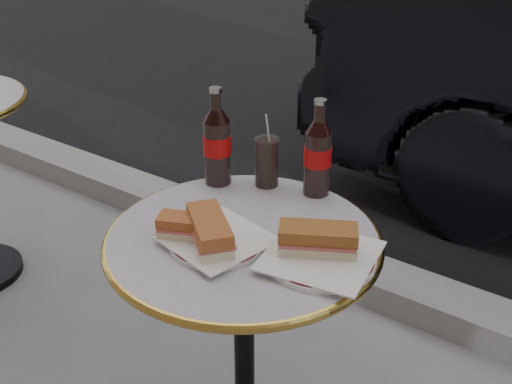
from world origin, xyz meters
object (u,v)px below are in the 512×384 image
Objects in this scene: plate_right at (320,259)px; cola_bottle_right at (318,148)px; bistro_table at (244,360)px; cola_bottle_left at (217,136)px; plate_left at (218,242)px; cola_glass at (267,162)px.

cola_bottle_right reaches higher than plate_right.
bistro_table is 0.56m from cola_bottle_left.
plate_left is at bearing -99.16° from cola_bottle_right.
cola_glass is at bearing 28.65° from cola_bottle_left.
cola_bottle_right reaches higher than plate_left.
cola_glass is (-0.13, -0.03, -0.06)m from cola_bottle_right.
bistro_table is 0.38m from plate_left.
plate_left is at bearing -161.58° from plate_right.
plate_left is 0.32m from cola_bottle_left.
bistro_table is at bearing -96.33° from cola_bottle_right.
cola_bottle_left reaches higher than bistro_table.
cola_bottle_right is (0.24, 0.09, -0.00)m from cola_bottle_left.
cola_glass is at bearing 142.15° from plate_right.
cola_bottle_left is (-0.21, 0.17, 0.49)m from bistro_table.
cola_glass is (0.11, 0.06, -0.06)m from cola_bottle_left.
plate_left is 1.66× the size of cola_glass.
plate_left is 0.86× the size of cola_bottle_right.
cola_bottle_left is (-0.18, 0.24, 0.12)m from plate_left.
bistro_table is 0.42m from plate_right.
plate_right reaches higher than plate_left.
cola_glass reaches higher than plate_left.
cola_glass reaches higher than bistro_table.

